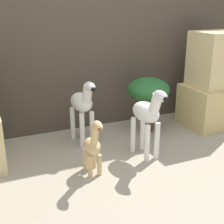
{
  "coord_description": "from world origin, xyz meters",
  "views": [
    {
      "loc": [
        -1.14,
        -2.06,
        1.41
      ],
      "look_at": [
        -0.0,
        0.59,
        0.39
      ],
      "focal_mm": 50.0,
      "sensor_mm": 36.0,
      "label": 1
    }
  ],
  "objects_px": {
    "giraffe_figurine": "(93,145)",
    "potted_palm_front": "(148,90)",
    "zebra_left": "(83,105)",
    "zebra_right": "(147,115)"
  },
  "relations": [
    {
      "from": "giraffe_figurine",
      "to": "potted_palm_front",
      "type": "relative_size",
      "value": 0.86
    },
    {
      "from": "giraffe_figurine",
      "to": "potted_palm_front",
      "type": "xyz_separation_m",
      "value": [
        0.9,
        0.66,
        0.21
      ]
    },
    {
      "from": "zebra_left",
      "to": "giraffe_figurine",
      "type": "relative_size",
      "value": 1.31
    },
    {
      "from": "zebra_right",
      "to": "zebra_left",
      "type": "distance_m",
      "value": 0.7
    },
    {
      "from": "zebra_right",
      "to": "potted_palm_front",
      "type": "height_order",
      "value": "zebra_right"
    },
    {
      "from": "zebra_left",
      "to": "potted_palm_front",
      "type": "distance_m",
      "value": 0.78
    },
    {
      "from": "zebra_left",
      "to": "giraffe_figurine",
      "type": "bearing_deg",
      "value": -101.07
    },
    {
      "from": "zebra_right",
      "to": "potted_palm_front",
      "type": "relative_size",
      "value": 1.12
    },
    {
      "from": "zebra_right",
      "to": "giraffe_figurine",
      "type": "height_order",
      "value": "zebra_right"
    },
    {
      "from": "zebra_left",
      "to": "potted_palm_front",
      "type": "height_order",
      "value": "zebra_left"
    }
  ]
}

